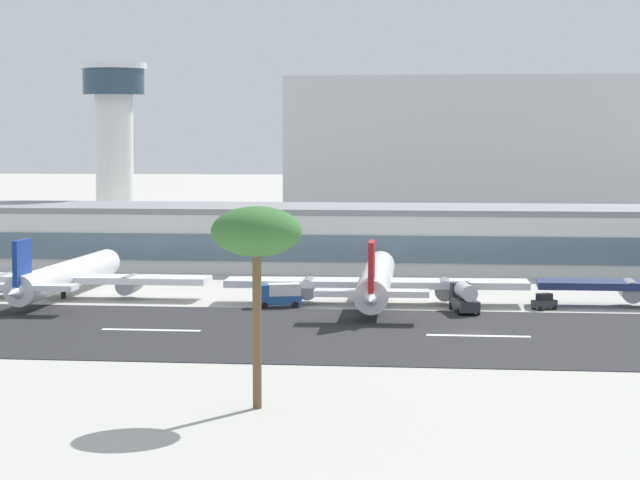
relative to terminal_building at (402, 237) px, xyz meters
The scene contains 13 objects.
ground_plane 77.18m from the terminal_building, 80.62° to the right, with size 1400.00×1400.00×0.00m, color #B2AFA8.
runway_strip 80.21m from the terminal_building, 80.98° to the right, with size 800.00×43.20×0.08m, color #262628.
runway_centreline_dash_3 83.22m from the terminal_building, 107.86° to the right, with size 12.00×1.20×0.01m, color white.
runway_centreline_dash_4 80.33m from the terminal_building, 80.48° to the right, with size 12.00×1.20×0.01m, color white.
terminal_building is the anchor object (origin of this frame).
control_tower 67.08m from the terminal_building, 156.46° to the left, with size 13.30×13.30×38.07m.
distant_hotel_block 97.14m from the terminal_building, 78.08° to the left, with size 104.68×39.73×37.83m, color #BCBCC1.
airliner_navy_tail_gate_0 67.58m from the terminal_building, 132.58° to the right, with size 41.68×46.74×9.76m.
airliner_red_tail_gate_1 51.54m from the terminal_building, 90.79° to the right, with size 42.09×48.68×10.16m.
service_baggage_tug_0 58.52m from the terminal_building, 67.78° to the right, with size 3.57×3.07×2.20m.
service_fuel_truck_1 59.27m from the terminal_building, 78.85° to the right, with size 4.21×8.84×3.95m.
service_box_truck_2 57.78m from the terminal_building, 103.65° to the right, with size 6.44×4.06×3.25m.
palm_tree_1 122.28m from the terminal_building, 92.54° to the right, with size 7.67×7.67×17.13m.
Camera 1 is at (0.22, -152.67, 22.61)m, focal length 72.84 mm.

